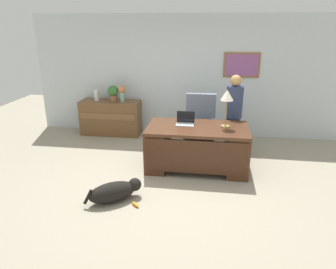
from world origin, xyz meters
name	(u,v)px	position (x,y,z in m)	size (l,w,h in m)	color
ground_plane	(169,184)	(0.00, 0.00, 0.00)	(12.00, 12.00, 0.00)	#9E937F
back_wall	(186,76)	(0.01, 2.60, 1.35)	(7.00, 0.16, 2.70)	silver
desk	(197,146)	(0.41, 0.65, 0.42)	(1.77, 0.98, 0.78)	#4C2B19
credenza	(111,118)	(-1.70, 2.25, 0.40)	(1.38, 0.50, 0.80)	brown
armchair	(200,127)	(0.41, 1.55, 0.51)	(0.60, 0.59, 1.15)	slate
person_standing	(233,115)	(1.06, 1.44, 0.81)	(0.32, 0.32, 1.58)	#262323
dog_lying	(115,191)	(-0.72, -0.64, 0.15)	(0.77, 0.66, 0.30)	black
laptop	(185,121)	(0.18, 0.80, 0.84)	(0.32, 0.22, 0.22)	#B2B5BA
desk_lamp	(227,98)	(0.88, 0.75, 1.30)	(0.22, 0.22, 0.66)	#9E8447
vase_with_flowers	(122,92)	(-1.40, 2.25, 1.02)	(0.17, 0.17, 0.36)	#87B59E
vase_empty	(96,95)	(-2.01, 2.25, 0.92)	(0.11, 0.11, 0.24)	silver
potted_plant	(113,93)	(-1.61, 2.25, 1.00)	(0.24, 0.24, 0.36)	brown
dog_toy_ball	(129,192)	(-0.56, -0.45, 0.05)	(0.09, 0.09, 0.09)	#D8338C
dog_toy_bone	(135,204)	(-0.39, -0.74, 0.03)	(0.17, 0.05, 0.05)	orange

